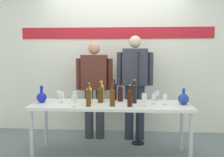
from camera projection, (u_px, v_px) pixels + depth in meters
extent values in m
plane|color=slate|center=(111.00, 155.00, 3.63)|extent=(10.00, 10.00, 0.00)
cube|color=white|center=(116.00, 49.00, 4.69)|extent=(4.86, 0.10, 3.00)
cube|color=red|center=(116.00, 33.00, 4.60)|extent=(3.40, 0.01, 0.20)
cube|color=white|center=(111.00, 105.00, 3.56)|extent=(2.16, 0.68, 0.04)
cylinder|color=silver|center=(32.00, 136.00, 3.38)|extent=(0.05, 0.05, 0.69)
cylinder|color=silver|center=(191.00, 140.00, 3.24)|extent=(0.05, 0.05, 0.69)
cylinder|color=silver|center=(46.00, 124.00, 3.96)|extent=(0.05, 0.05, 0.69)
cylinder|color=silver|center=(182.00, 127.00, 3.81)|extent=(0.05, 0.05, 0.69)
sphere|color=#1722C0|center=(42.00, 98.00, 3.64)|extent=(0.14, 0.14, 0.14)
cylinder|color=#1722C0|center=(41.00, 90.00, 3.62)|extent=(0.04, 0.04, 0.11)
sphere|color=#20399F|center=(183.00, 99.00, 3.50)|extent=(0.15, 0.15, 0.15)
cylinder|color=#20399F|center=(184.00, 91.00, 3.49)|extent=(0.04, 0.04, 0.08)
cylinder|color=#333439|center=(89.00, 114.00, 4.34)|extent=(0.14, 0.14, 0.82)
cylinder|color=#333439|center=(100.00, 114.00, 4.33)|extent=(0.14, 0.14, 0.82)
cube|color=#542921|center=(94.00, 72.00, 4.27)|extent=(0.42, 0.22, 0.57)
cylinder|color=#542921|center=(79.00, 74.00, 4.29)|extent=(0.09, 0.09, 0.52)
cylinder|color=#542921|center=(110.00, 74.00, 4.25)|extent=(0.09, 0.09, 0.52)
sphere|color=tan|center=(94.00, 48.00, 4.23)|extent=(0.19, 0.19, 0.19)
cylinder|color=#262E3D|center=(129.00, 112.00, 4.29)|extent=(0.14, 0.14, 0.90)
cylinder|color=#262E3D|center=(140.00, 112.00, 4.28)|extent=(0.14, 0.14, 0.90)
cube|color=#333844|center=(135.00, 67.00, 4.21)|extent=(0.40, 0.22, 0.59)
cylinder|color=#333844|center=(120.00, 69.00, 4.23)|extent=(0.09, 0.09, 0.53)
cylinder|color=#333844|center=(151.00, 69.00, 4.20)|extent=(0.09, 0.09, 0.53)
sphere|color=beige|center=(135.00, 42.00, 4.17)|extent=(0.20, 0.20, 0.20)
cylinder|color=gold|center=(89.00, 96.00, 3.54)|extent=(0.08, 0.08, 0.21)
cone|color=gold|center=(89.00, 87.00, 3.52)|extent=(0.08, 0.08, 0.03)
cylinder|color=gold|center=(89.00, 85.00, 3.52)|extent=(0.03, 0.03, 0.09)
cylinder|color=black|center=(89.00, 82.00, 3.52)|extent=(0.03, 0.03, 0.02)
cylinder|color=black|center=(134.00, 95.00, 3.58)|extent=(0.07, 0.07, 0.24)
cone|color=black|center=(134.00, 85.00, 3.57)|extent=(0.07, 0.07, 0.03)
cylinder|color=black|center=(134.00, 83.00, 3.57)|extent=(0.02, 0.02, 0.08)
cylinder|color=gold|center=(134.00, 80.00, 3.56)|extent=(0.03, 0.03, 0.02)
cylinder|color=#55310D|center=(112.00, 98.00, 3.38)|extent=(0.07, 0.07, 0.21)
cone|color=#55310D|center=(112.00, 89.00, 3.37)|extent=(0.07, 0.07, 0.03)
cylinder|color=#55310D|center=(112.00, 88.00, 3.37)|extent=(0.03, 0.03, 0.06)
cylinder|color=#B0181B|center=(112.00, 85.00, 3.36)|extent=(0.03, 0.03, 0.02)
cylinder|color=#48340E|center=(100.00, 95.00, 3.63)|extent=(0.08, 0.08, 0.20)
cone|color=#48340E|center=(100.00, 87.00, 3.62)|extent=(0.08, 0.08, 0.03)
cylinder|color=#48340E|center=(100.00, 85.00, 3.61)|extent=(0.02, 0.02, 0.08)
cylinder|color=gold|center=(100.00, 82.00, 3.61)|extent=(0.03, 0.03, 0.02)
cylinder|color=#54310F|center=(88.00, 98.00, 3.37)|extent=(0.06, 0.06, 0.21)
cone|color=#54310F|center=(88.00, 89.00, 3.36)|extent=(0.06, 0.06, 0.03)
cylinder|color=#54310F|center=(88.00, 88.00, 3.36)|extent=(0.03, 0.03, 0.07)
cylinder|color=black|center=(88.00, 84.00, 3.35)|extent=(0.03, 0.03, 0.02)
cylinder|color=black|center=(120.00, 94.00, 3.73)|extent=(0.08, 0.08, 0.20)
cone|color=black|center=(120.00, 86.00, 3.71)|extent=(0.08, 0.08, 0.03)
cylinder|color=black|center=(120.00, 84.00, 3.71)|extent=(0.03, 0.03, 0.09)
cylinder|color=black|center=(120.00, 81.00, 3.71)|extent=(0.03, 0.03, 0.02)
cylinder|color=#361309|center=(130.00, 99.00, 3.36)|extent=(0.06, 0.06, 0.20)
cone|color=#361309|center=(130.00, 90.00, 3.35)|extent=(0.06, 0.06, 0.03)
cylinder|color=#361309|center=(130.00, 88.00, 3.35)|extent=(0.02, 0.02, 0.07)
cylinder|color=gold|center=(130.00, 85.00, 3.34)|extent=(0.03, 0.03, 0.02)
cylinder|color=gold|center=(102.00, 93.00, 3.75)|extent=(0.06, 0.06, 0.22)
cone|color=gold|center=(102.00, 85.00, 3.73)|extent=(0.06, 0.06, 0.03)
cylinder|color=gold|center=(102.00, 83.00, 3.73)|extent=(0.03, 0.03, 0.08)
cylinder|color=#AF1B18|center=(102.00, 80.00, 3.73)|extent=(0.03, 0.03, 0.02)
cylinder|color=black|center=(114.00, 92.00, 3.82)|extent=(0.07, 0.07, 0.24)
cone|color=black|center=(114.00, 83.00, 3.81)|extent=(0.07, 0.07, 0.03)
cylinder|color=black|center=(114.00, 82.00, 3.80)|extent=(0.02, 0.02, 0.08)
cylinder|color=gold|center=(114.00, 78.00, 3.80)|extent=(0.03, 0.03, 0.02)
cylinder|color=white|center=(75.00, 102.00, 3.68)|extent=(0.06, 0.06, 0.00)
cylinder|color=white|center=(75.00, 100.00, 3.67)|extent=(0.01, 0.01, 0.06)
cylinder|color=white|center=(75.00, 94.00, 3.67)|extent=(0.07, 0.07, 0.09)
cylinder|color=white|center=(73.00, 107.00, 3.35)|extent=(0.06, 0.06, 0.00)
cylinder|color=white|center=(73.00, 104.00, 3.35)|extent=(0.01, 0.01, 0.08)
cylinder|color=white|center=(73.00, 98.00, 3.34)|extent=(0.06, 0.06, 0.07)
cylinder|color=white|center=(62.00, 102.00, 3.64)|extent=(0.05, 0.05, 0.00)
cylinder|color=white|center=(62.00, 100.00, 3.63)|extent=(0.01, 0.01, 0.07)
cylinder|color=white|center=(61.00, 95.00, 3.63)|extent=(0.07, 0.07, 0.08)
cylinder|color=white|center=(59.00, 99.00, 3.90)|extent=(0.05, 0.05, 0.00)
cylinder|color=white|center=(59.00, 97.00, 3.90)|extent=(0.01, 0.01, 0.06)
cylinder|color=white|center=(59.00, 93.00, 3.89)|extent=(0.06, 0.06, 0.07)
cylinder|color=white|center=(144.00, 106.00, 3.40)|extent=(0.05, 0.05, 0.00)
cylinder|color=white|center=(144.00, 103.00, 3.40)|extent=(0.01, 0.01, 0.08)
cylinder|color=white|center=(144.00, 97.00, 3.39)|extent=(0.07, 0.07, 0.09)
cylinder|color=white|center=(154.00, 104.00, 3.53)|extent=(0.05, 0.05, 0.00)
cylinder|color=white|center=(154.00, 102.00, 3.53)|extent=(0.01, 0.01, 0.06)
cylinder|color=white|center=(154.00, 96.00, 3.52)|extent=(0.06, 0.06, 0.08)
cylinder|color=white|center=(165.00, 105.00, 3.47)|extent=(0.06, 0.06, 0.00)
cylinder|color=white|center=(165.00, 102.00, 3.47)|extent=(0.01, 0.01, 0.06)
cylinder|color=white|center=(165.00, 97.00, 3.46)|extent=(0.06, 0.06, 0.08)
cylinder|color=white|center=(157.00, 101.00, 3.76)|extent=(0.06, 0.06, 0.00)
cylinder|color=white|center=(157.00, 98.00, 3.75)|extent=(0.01, 0.01, 0.07)
cylinder|color=white|center=(157.00, 93.00, 3.75)|extent=(0.06, 0.06, 0.08)
cylinder|color=black|center=(138.00, 143.00, 4.10)|extent=(0.20, 0.20, 0.02)
cylinder|color=black|center=(138.00, 100.00, 4.03)|extent=(0.02, 0.02, 1.41)
sphere|color=#232328|center=(139.00, 52.00, 3.96)|extent=(0.06, 0.06, 0.06)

